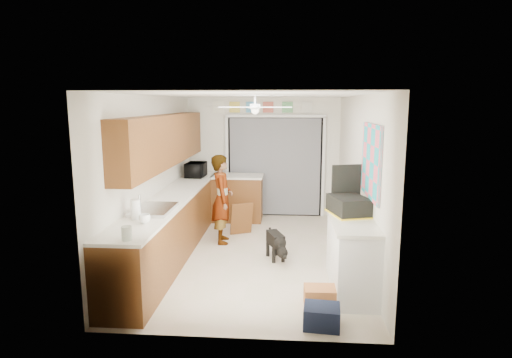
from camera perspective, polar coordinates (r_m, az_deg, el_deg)
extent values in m
plane|color=beige|center=(6.95, -0.25, -9.96)|extent=(5.00, 5.00, 0.00)
plane|color=white|center=(6.53, -0.26, 11.12)|extent=(5.00, 5.00, 0.00)
plane|color=silver|center=(9.10, 0.98, 2.93)|extent=(3.20, 0.00, 3.20)
plane|color=silver|center=(4.20, -2.93, -5.56)|extent=(3.20, 0.00, 3.20)
plane|color=silver|center=(6.94, -13.55, 0.41)|extent=(0.00, 5.00, 5.00)
plane|color=silver|center=(6.70, 13.52, 0.07)|extent=(0.00, 5.00, 5.00)
cube|color=brown|center=(7.03, -10.93, -6.06)|extent=(0.60, 4.80, 0.90)
cube|color=white|center=(6.91, -10.98, -2.32)|extent=(0.62, 4.80, 0.04)
cube|color=brown|center=(7.01, -11.99, 5.10)|extent=(0.32, 4.00, 0.80)
cube|color=silver|center=(5.97, -13.49, -4.03)|extent=(0.50, 0.76, 0.06)
cylinder|color=silver|center=(6.01, -15.26, -3.09)|extent=(0.03, 0.03, 0.22)
cube|color=brown|center=(8.79, -2.49, -2.63)|extent=(1.00, 0.60, 0.90)
cube|color=white|center=(8.70, -2.51, 0.39)|extent=(1.04, 0.64, 0.04)
cube|color=black|center=(9.08, 2.54, 1.63)|extent=(2.00, 0.06, 2.10)
cube|color=gray|center=(9.04, 2.53, 1.60)|extent=(1.90, 0.03, 2.05)
cube|color=white|center=(9.14, -3.88, 1.67)|extent=(0.06, 0.04, 2.10)
cube|color=white|center=(9.08, 8.98, 1.52)|extent=(0.06, 0.04, 2.10)
cube|color=white|center=(8.96, 2.58, 8.39)|extent=(2.10, 0.04, 0.06)
cube|color=#DCC749|center=(9.05, -2.86, 9.55)|extent=(0.22, 0.02, 0.22)
cube|color=#509FD6|center=(9.01, -0.62, 9.55)|extent=(0.22, 0.02, 0.22)
cube|color=#C15748|center=(8.99, 1.63, 9.55)|extent=(0.22, 0.02, 0.22)
cube|color=#60A86A|center=(8.98, 4.21, 9.53)|extent=(0.22, 0.02, 0.22)
cube|color=silver|center=(8.99, 6.80, 9.48)|extent=(0.22, 0.02, 0.22)
cube|color=silver|center=(9.10, -5.08, 9.52)|extent=(0.22, 0.02, 0.26)
cube|color=white|center=(5.71, 12.61, -9.93)|extent=(0.50, 1.40, 0.90)
cube|color=white|center=(5.57, 12.69, -5.38)|extent=(0.54, 1.44, 0.04)
cube|color=#FF5D75|center=(5.66, 15.09, 2.31)|extent=(0.03, 1.15, 0.95)
cube|color=white|center=(6.73, -0.13, 9.55)|extent=(1.14, 1.14, 0.24)
imported|color=black|center=(8.55, -8.01, 1.23)|extent=(0.37, 0.53, 0.28)
imported|color=white|center=(5.39, -14.63, -5.15)|extent=(0.16, 0.16, 0.11)
cylinder|color=silver|center=(4.79, -16.86, -6.94)|extent=(0.12, 0.12, 0.15)
cylinder|color=white|center=(5.59, -15.76, -3.92)|extent=(0.13, 0.13, 0.25)
cube|color=black|center=(5.74, 12.24, -3.47)|extent=(0.56, 0.65, 0.24)
cube|color=yellow|center=(5.76, 12.20, -4.54)|extent=(0.59, 0.68, 0.02)
cube|color=black|center=(5.97, 11.95, -0.49)|extent=(0.41, 0.15, 0.50)
cube|color=#A75B34|center=(5.31, 8.55, -15.28)|extent=(0.38, 0.29, 0.24)
cube|color=black|center=(4.89, 8.75, -17.65)|extent=(0.41, 0.35, 0.23)
cube|color=brown|center=(7.84, -1.93, -5.31)|extent=(0.43, 0.31, 0.60)
imported|color=white|center=(7.34, -4.55, -2.68)|extent=(0.45, 0.61, 1.53)
cube|color=black|center=(6.67, 2.60, -8.70)|extent=(0.45, 0.65, 0.47)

